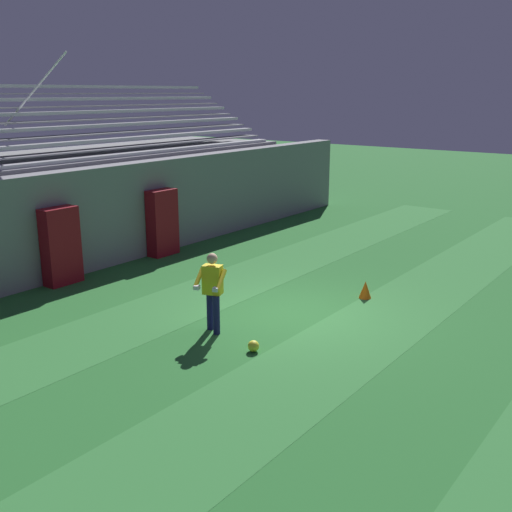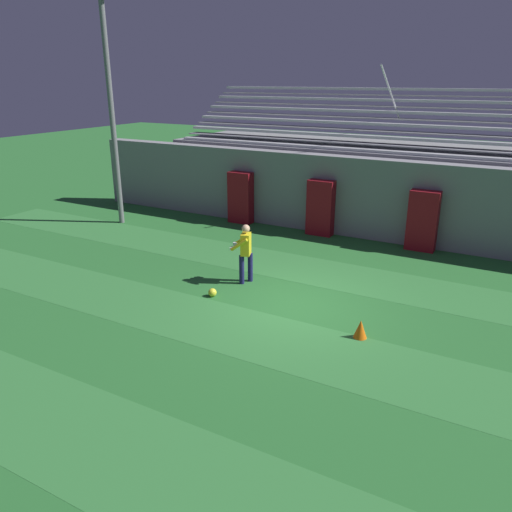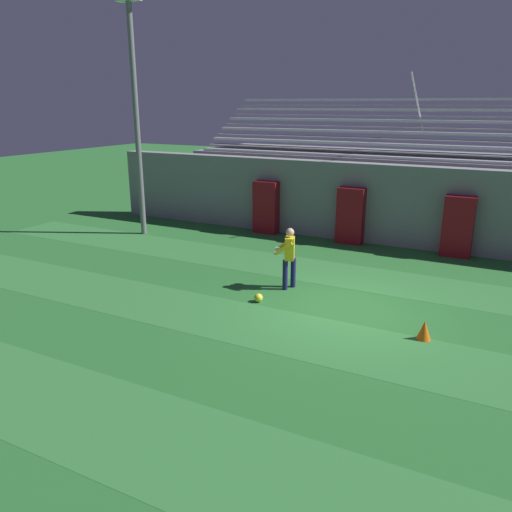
% 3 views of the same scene
% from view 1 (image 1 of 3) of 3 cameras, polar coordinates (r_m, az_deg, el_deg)
% --- Properties ---
extents(ground_plane, '(80.00, 80.00, 0.00)m').
position_cam_1_polar(ground_plane, '(13.43, 3.68, -5.48)').
color(ground_plane, '#286B2D').
extents(turf_stripe_mid, '(28.00, 2.12, 0.01)m').
position_cam_1_polar(turf_stripe_mid, '(12.62, 10.40, -7.11)').
color(turf_stripe_mid, '#337A38').
rests_on(turf_stripe_mid, ground).
extents(turf_stripe_far, '(28.00, 2.12, 0.01)m').
position_cam_1_polar(turf_stripe_far, '(14.85, -4.32, -3.41)').
color(turf_stripe_far, '#337A38').
rests_on(turf_stripe_far, ground).
extents(back_wall, '(24.00, 0.60, 2.80)m').
position_cam_1_polar(back_wall, '(17.34, -14.46, 3.66)').
color(back_wall, gray).
rests_on(back_wall, ground).
extents(padding_pillar_gate_left, '(0.95, 0.44, 1.99)m').
position_cam_1_polar(padding_pillar_gate_left, '(15.97, -18.09, 0.90)').
color(padding_pillar_gate_left, maroon).
rests_on(padding_pillar_gate_left, ground).
extents(padding_pillar_gate_right, '(0.95, 0.44, 1.99)m').
position_cam_1_polar(padding_pillar_gate_right, '(18.16, -8.90, 3.16)').
color(padding_pillar_gate_right, maroon).
rests_on(padding_pillar_gate_right, ground).
extents(bleacher_stand, '(18.00, 4.75, 5.83)m').
position_cam_1_polar(bleacher_stand, '(19.48, -19.46, 4.84)').
color(bleacher_stand, gray).
rests_on(bleacher_stand, ground).
extents(goalkeeper, '(0.65, 0.70, 1.67)m').
position_cam_1_polar(goalkeeper, '(12.13, -4.18, -3.03)').
color(goalkeeper, '#19194C').
rests_on(goalkeeper, ground).
extents(soccer_ball, '(0.22, 0.22, 0.22)m').
position_cam_1_polar(soccer_ball, '(11.49, -0.25, -8.57)').
color(soccer_ball, yellow).
rests_on(soccer_ball, ground).
extents(traffic_cone, '(0.30, 0.30, 0.42)m').
position_cam_1_polar(traffic_cone, '(14.55, 10.37, -3.17)').
color(traffic_cone, orange).
rests_on(traffic_cone, ground).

